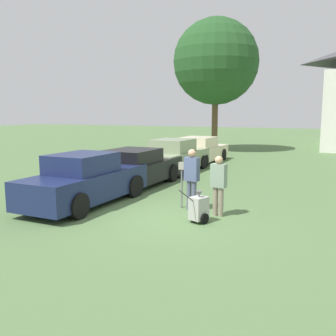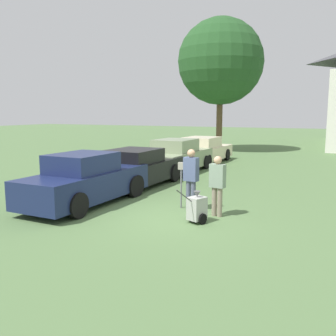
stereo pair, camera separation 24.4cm
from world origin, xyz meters
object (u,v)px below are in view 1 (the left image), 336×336
at_px(parking_meter, 182,176).
at_px(person_supervisor, 219,182).
at_px(parked_car_black, 135,169).
at_px(parked_car_cream, 199,151).
at_px(equipment_cart, 199,208).
at_px(parked_car_sage, 174,157).
at_px(parked_car_navy, 86,181).
at_px(person_worker, 192,175).

relative_size(parking_meter, person_supervisor, 0.83).
relative_size(parked_car_black, person_supervisor, 2.91).
relative_size(parked_car_cream, parking_meter, 3.77).
bearing_deg(equipment_cart, person_supervisor, 92.19).
bearing_deg(parking_meter, parked_car_black, 141.31).
distance_m(parked_car_black, parked_car_sage, 3.90).
distance_m(parked_car_cream, equipment_cart, 11.71).
height_order(parked_car_navy, person_supervisor, person_supervisor).
bearing_deg(parked_car_sage, parked_car_cream, 91.36).
relative_size(parked_car_navy, parked_car_sage, 0.97).
xyz_separation_m(parking_meter, person_worker, (0.36, -0.10, 0.07)).
relative_size(parked_car_black, parked_car_sage, 1.00).
relative_size(parked_car_navy, equipment_cart, 4.75).
bearing_deg(parked_car_navy, person_worker, 13.20).
bearing_deg(parked_car_navy, parked_car_black, 91.35).
xyz_separation_m(parked_car_black, parked_car_cream, (-0.00, 7.49, -0.01)).
relative_size(parked_car_black, parking_meter, 3.52).
distance_m(parked_car_black, parked_car_cream, 7.49).
xyz_separation_m(parked_car_cream, parking_meter, (2.91, -9.82, 0.29)).
xyz_separation_m(parked_car_sage, equipment_cart, (3.88, -7.45, -0.34)).
bearing_deg(parking_meter, parked_car_sage, 115.05).
height_order(parked_car_black, parking_meter, parked_car_black).
bearing_deg(parked_car_black, person_supervisor, -31.93).
distance_m(parked_car_navy, parked_car_cream, 10.61).
relative_size(parked_car_navy, parked_car_black, 0.97).
relative_size(parking_meter, person_worker, 0.77).
distance_m(parked_car_navy, equipment_cart, 3.92).
height_order(parked_car_black, parked_car_sage, parked_car_sage).
bearing_deg(person_worker, parked_car_navy, 20.93).
distance_m(parked_car_cream, parking_meter, 10.25).
height_order(parked_car_sage, equipment_cart, parked_car_sage).
height_order(parked_car_navy, parked_car_black, parked_car_navy).
bearing_deg(person_worker, person_supervisor, 170.65).
bearing_deg(parked_car_navy, person_supervisor, 6.64).
height_order(parked_car_black, equipment_cart, parked_car_black).
bearing_deg(parking_meter, equipment_cart, -51.48).
distance_m(parked_car_sage, equipment_cart, 8.41).
distance_m(parked_car_black, person_worker, 4.09).
bearing_deg(parked_car_cream, parked_car_black, -88.64).
height_order(parked_car_cream, equipment_cart, parked_car_cream).
distance_m(parked_car_black, person_supervisor, 5.00).
xyz_separation_m(parked_car_navy, equipment_cart, (3.88, -0.43, -0.36)).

